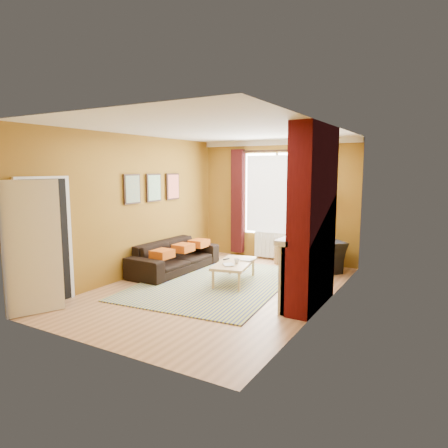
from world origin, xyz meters
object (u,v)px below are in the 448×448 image
at_px(sofa, 175,256).
at_px(coffee_table, 234,264).
at_px(floor_lamp, 329,208).
at_px(wicker_stool, 283,253).
at_px(armchair, 314,256).

xyz_separation_m(sofa, coffee_table, (1.50, -0.14, 0.04)).
xyz_separation_m(coffee_table, floor_lamp, (1.24, 1.90, 0.97)).
relative_size(wicker_stool, floor_lamp, 0.28).
distance_m(coffee_table, floor_lamp, 2.47).
bearing_deg(armchair, floor_lamp, -162.09).
bearing_deg(wicker_stool, floor_lamp, 0.00).
distance_m(armchair, wicker_stool, 0.94).
xyz_separation_m(armchair, floor_lamp, (0.17, 0.39, 0.99)).
height_order(armchair, floor_lamp, floor_lamp).
bearing_deg(wicker_stool, coffee_table, -96.59).
bearing_deg(floor_lamp, sofa, -147.33).
bearing_deg(floor_lamp, wicker_stool, 180.00).
bearing_deg(coffee_table, armchair, 42.16).
distance_m(sofa, armchair, 2.91).
height_order(armchair, coffee_table, armchair).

